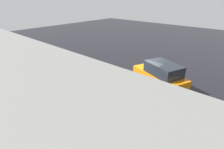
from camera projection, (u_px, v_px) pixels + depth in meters
name	position (u px, v px, depth m)	size (l,w,h in m)	color
ground_plane	(138.00, 85.00, 13.17)	(60.00, 60.00, 0.00)	black
kerb_strip	(97.00, 109.00, 10.31)	(24.00, 3.20, 0.04)	gray
moving_hatchback	(160.00, 77.00, 12.03)	(4.25, 2.97, 2.06)	orange
fire_hydrant	(77.00, 79.00, 13.13)	(0.42, 0.31, 0.80)	#197A2D
pedestrian	(73.00, 69.00, 13.54)	(0.33, 0.55, 1.62)	silver
metal_railing	(67.00, 111.00, 8.98)	(9.14, 0.04, 1.05)	#B7BABF
sign_post	(48.00, 65.00, 12.58)	(0.07, 0.44, 2.40)	#4C4C51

